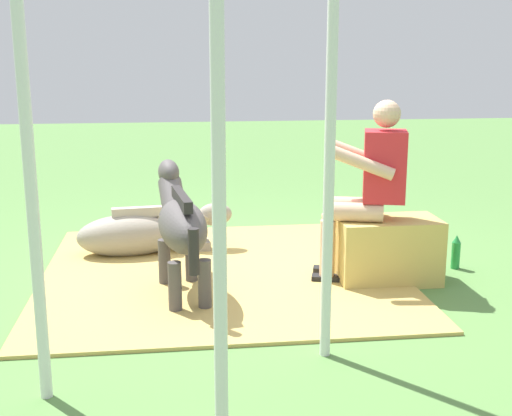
{
  "coord_description": "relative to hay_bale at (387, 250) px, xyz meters",
  "views": [
    {
      "loc": [
        0.46,
        5.02,
        1.69
      ],
      "look_at": [
        -0.16,
        0.12,
        0.55
      ],
      "focal_mm": 47.1,
      "sensor_mm": 36.0,
      "label": 1
    }
  ],
  "objects": [
    {
      "name": "person_seated",
      "position": [
        0.16,
        -0.03,
        0.51
      ],
      "size": [
        0.71,
        0.53,
        1.37
      ],
      "color": "#D8AD8C",
      "rests_on": "ground"
    },
    {
      "name": "pony_standing",
      "position": [
        1.54,
        0.07,
        0.28
      ],
      "size": [
        0.43,
        1.34,
        0.88
      ],
      "color": "#4C4747",
      "rests_on": "ground"
    },
    {
      "name": "ground_plane",
      "position": [
        1.13,
        -0.33,
        -0.24
      ],
      "size": [
        24.0,
        24.0,
        0.0
      ],
      "primitive_type": "plane",
      "color": "#568442"
    },
    {
      "name": "soda_bottle",
      "position": [
        -0.65,
        -0.23,
        -0.11
      ],
      "size": [
        0.07,
        0.07,
        0.28
      ],
      "color": "#268C3F",
      "rests_on": "ground"
    },
    {
      "name": "pony_lying",
      "position": [
        1.87,
        -0.92,
        -0.05
      ],
      "size": [
        1.35,
        0.5,
        0.42
      ],
      "color": "gray",
      "rests_on": "ground"
    },
    {
      "name": "hay_patch",
      "position": [
        1.22,
        -0.32,
        -0.23
      ],
      "size": [
        2.76,
        2.73,
        0.02
      ],
      "primitive_type": "cube",
      "color": "tan",
      "rests_on": "ground"
    },
    {
      "name": "hay_bale",
      "position": [
        0.0,
        0.0,
        0.0
      ],
      "size": [
        0.76,
        0.42,
        0.49
      ],
      "primitive_type": "cube",
      "color": "tan",
      "rests_on": "ground"
    },
    {
      "name": "tent_pole_right",
      "position": [
        2.25,
        1.49,
        0.92
      ],
      "size": [
        0.06,
        0.06,
        2.33
      ],
      "primitive_type": "cylinder",
      "color": "silver",
      "rests_on": "ground"
    },
    {
      "name": "tent_pole_mid",
      "position": [
        1.41,
        2.02,
        0.92
      ],
      "size": [
        0.06,
        0.06,
        2.33
      ],
      "primitive_type": "cylinder",
      "color": "silver",
      "rests_on": "ground"
    },
    {
      "name": "tent_pole_left",
      "position": [
        0.75,
        1.19,
        0.92
      ],
      "size": [
        0.06,
        0.06,
        2.33
      ],
      "primitive_type": "cylinder",
      "color": "silver",
      "rests_on": "ground"
    }
  ]
}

